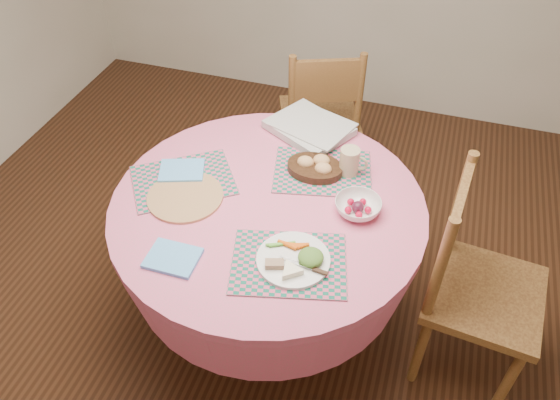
{
  "coord_description": "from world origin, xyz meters",
  "views": [
    {
      "loc": [
        0.51,
        -1.46,
        2.21
      ],
      "look_at": [
        0.05,
        0.0,
        0.78
      ],
      "focal_mm": 35.0,
      "sensor_mm": 36.0,
      "label": 1
    }
  ],
  "objects": [
    {
      "name": "fruit_bowl",
      "position": [
        0.34,
        0.06,
        0.78
      ],
      "size": [
        0.21,
        0.21,
        0.06
      ],
      "rotation": [
        0.0,
        0.0,
        -0.22
      ],
      "color": "white",
      "rests_on": "dining_table"
    },
    {
      "name": "placemat_back",
      "position": [
        0.16,
        0.25,
        0.75
      ],
      "size": [
        0.46,
        0.38,
        0.01
      ],
      "primitive_type": "cube",
      "rotation": [
        0.0,
        0.0,
        0.22
      ],
      "color": "#11614D",
      "rests_on": "dining_table"
    },
    {
      "name": "dinner_plate",
      "position": [
        0.19,
        -0.26,
        0.77
      ],
      "size": [
        0.26,
        0.26,
        0.05
      ],
      "rotation": [
        0.0,
        0.0,
        0.31
      ],
      "color": "white",
      "rests_on": "placemat_front"
    },
    {
      "name": "dining_table",
      "position": [
        0.0,
        0.0,
        0.56
      ],
      "size": [
        1.24,
        1.24,
        0.75
      ],
      "color": "#D36282",
      "rests_on": "ground"
    },
    {
      "name": "napkin_near",
      "position": [
        -0.23,
        -0.38,
        0.76
      ],
      "size": [
        0.18,
        0.14,
        0.01
      ],
      "primitive_type": "cube",
      "rotation": [
        0.0,
        0.0,
        0.01
      ],
      "color": "#5DA9F0",
      "rests_on": "dining_table"
    },
    {
      "name": "bread_bowl",
      "position": [
        0.13,
        0.23,
        0.78
      ],
      "size": [
        0.23,
        0.23,
        0.08
      ],
      "color": "black",
      "rests_on": "placemat_back"
    },
    {
      "name": "chair_back",
      "position": [
        -0.04,
        1.03,
        0.48
      ],
      "size": [
        0.55,
        0.54,
        0.92
      ],
      "rotation": [
        0.0,
        0.0,
        3.52
      ],
      "color": "brown",
      "rests_on": "ground"
    },
    {
      "name": "ground",
      "position": [
        0.0,
        0.0,
        0.0
      ],
      "size": [
        4.0,
        4.0,
        0.0
      ],
      "primitive_type": "plane",
      "color": "#331C0F",
      "rests_on": "ground"
    },
    {
      "name": "placemat_front",
      "position": [
        0.17,
        -0.27,
        0.75
      ],
      "size": [
        0.46,
        0.39,
        0.01
      ],
      "primitive_type": "cube",
      "rotation": [
        0.0,
        0.0,
        0.25
      ],
      "color": "#11614D",
      "rests_on": "dining_table"
    },
    {
      "name": "latte_mug",
      "position": [
        0.26,
        0.27,
        0.81
      ],
      "size": [
        0.12,
        0.08,
        0.12
      ],
      "color": "tan",
      "rests_on": "placemat_back"
    },
    {
      "name": "chair_right",
      "position": [
        0.83,
        0.05,
        0.51
      ],
      "size": [
        0.48,
        0.5,
        0.98
      ],
      "rotation": [
        0.0,
        0.0,
        1.47
      ],
      "color": "brown",
      "rests_on": "ground"
    },
    {
      "name": "newspaper_stack",
      "position": [
        0.03,
        0.5,
        0.78
      ],
      "size": [
        0.43,
        0.4,
        0.04
      ],
      "rotation": [
        0.0,
        0.0,
        -0.51
      ],
      "color": "silver",
      "rests_on": "dining_table"
    },
    {
      "name": "napkin_far",
      "position": [
        -0.4,
        0.06,
        0.76
      ],
      "size": [
        0.22,
        0.19,
        0.01
      ],
      "primitive_type": "cube",
      "rotation": [
        0.0,
        0.0,
        0.34
      ],
      "color": "#5DA9F0",
      "rests_on": "placemat_left"
    },
    {
      "name": "wicker_trivet",
      "position": [
        -0.32,
        -0.07,
        0.76
      ],
      "size": [
        0.3,
        0.3,
        0.01
      ],
      "primitive_type": "cylinder",
      "color": "olive",
      "rests_on": "dining_table"
    },
    {
      "name": "placemat_left",
      "position": [
        -0.37,
        0.02,
        0.75
      ],
      "size": [
        0.5,
        0.48,
        0.01
      ],
      "primitive_type": "cube",
      "rotation": [
        0.0,
        0.0,
        0.61
      ],
      "color": "#11614D",
      "rests_on": "dining_table"
    }
  ]
}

